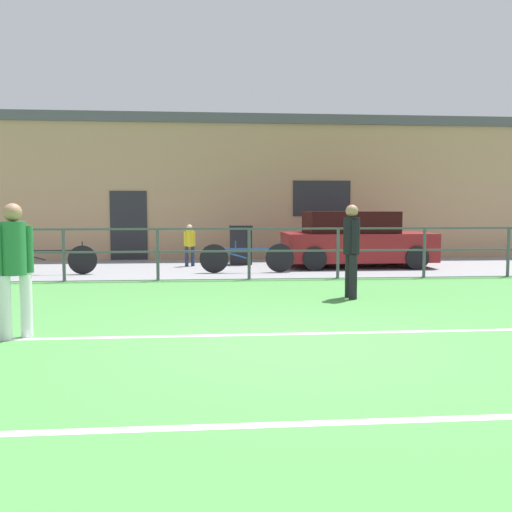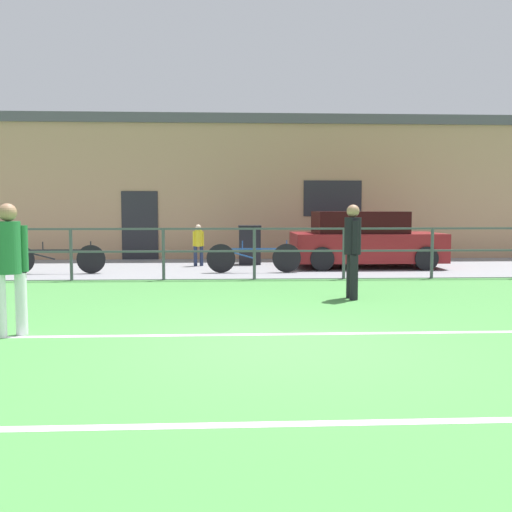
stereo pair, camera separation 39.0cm
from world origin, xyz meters
TOP-DOWN VIEW (x-y plane):
  - ground at (0.00, 0.00)m, footprint 60.00×44.00m
  - field_line_touchline at (0.00, 0.46)m, footprint 36.00×0.11m
  - field_line_hash at (0.00, -2.51)m, footprint 36.00×0.11m
  - pavement_strip at (0.00, 8.50)m, footprint 48.00×5.00m
  - perimeter_fence at (0.00, 6.00)m, footprint 36.07×0.07m
  - clubhouse_facade at (-0.00, 12.20)m, footprint 28.00×2.56m
  - player_goalkeeper at (1.58, 3.21)m, footprint 0.29×0.45m
  - player_striker at (-3.25, 0.53)m, footprint 0.40×0.29m
  - spectator_child at (-1.39, 8.88)m, footprint 0.30×0.20m
  - parked_car_red at (3.03, 8.41)m, footprint 3.89×1.95m
  - bicycle_parked_0 at (-4.70, 7.20)m, footprint 2.35×0.04m
  - bicycle_parked_1 at (0.04, 7.20)m, footprint 2.30×0.04m
  - trash_bin_0 at (0.02, 9.29)m, footprint 0.63×0.53m

SIDE VIEW (x-z plane):
  - ground at x=0.00m, z-range -0.04..0.00m
  - field_line_touchline at x=0.00m, z-range 0.00..0.00m
  - field_line_hash at x=0.00m, z-range 0.00..0.00m
  - pavement_strip at x=0.00m, z-range 0.00..0.02m
  - bicycle_parked_0 at x=-4.70m, z-range -0.01..0.76m
  - bicycle_parked_1 at x=0.04m, z-range -0.01..0.78m
  - trash_bin_0 at x=0.02m, z-range 0.02..1.11m
  - spectator_child at x=-1.39m, z-range 0.10..1.22m
  - parked_car_red at x=3.03m, z-range -0.01..1.46m
  - perimeter_fence at x=0.00m, z-range 0.17..1.32m
  - player_striker at x=-3.25m, z-range 0.11..1.75m
  - player_goalkeeper at x=1.58m, z-range 0.11..1.75m
  - clubhouse_facade at x=0.00m, z-range 0.01..4.47m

